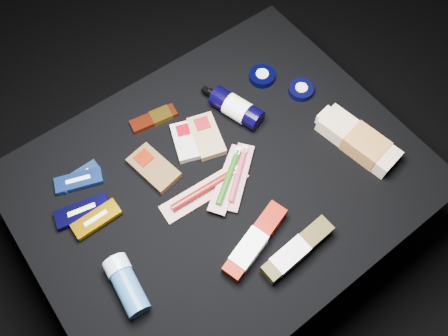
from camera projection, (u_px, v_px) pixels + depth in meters
ground at (222, 229)px, 1.46m from camera, size 3.00×3.00×0.00m
cloth_table at (222, 207)px, 1.29m from camera, size 0.98×0.78×0.40m
luna_bar_0 at (80, 176)px, 1.10m from camera, size 0.10×0.04×0.01m
luna_bar_1 at (79, 181)px, 1.09m from camera, size 0.12×0.08×0.02m
luna_bar_2 at (82, 211)px, 1.05m from camera, size 0.14×0.08×0.02m
luna_bar_3 at (96, 219)px, 1.04m from camera, size 0.12×0.04×0.02m
clif_bar_0 at (152, 167)px, 1.11m from camera, size 0.09×0.14×0.02m
clif_bar_1 at (186, 140)px, 1.15m from camera, size 0.10×0.13×0.02m
clif_bar_2 at (206, 134)px, 1.15m from camera, size 0.10×0.14×0.02m
power_bar at (156, 118)px, 1.18m from camera, size 0.13×0.06×0.02m
lotion_bottle at (236, 108)px, 1.17m from camera, size 0.10×0.19×0.06m
cream_tin_upper at (262, 76)px, 1.24m from camera, size 0.07×0.07×0.02m
cream_tin_lower at (301, 90)px, 1.22m from camera, size 0.07×0.07×0.02m
bodywash_bottle at (359, 141)px, 1.13m from camera, size 0.11×0.24×0.05m
deodorant_stick at (126, 284)px, 0.96m from camera, size 0.07×0.14×0.06m
toothbrush_pack_0 at (206, 190)px, 1.08m from camera, size 0.24×0.07×0.03m
toothbrush_pack_1 at (238, 175)px, 1.09m from camera, size 0.18×0.15×0.02m
toothbrush_pack_2 at (229, 177)px, 1.08m from camera, size 0.19×0.15×0.02m
toothpaste_carton_red at (253, 244)px, 1.01m from camera, size 0.21×0.10×0.04m
toothpaste_carton_green at (295, 252)px, 1.00m from camera, size 0.20×0.05×0.04m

